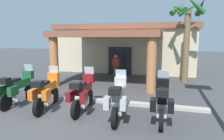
% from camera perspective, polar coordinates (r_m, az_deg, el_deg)
% --- Properties ---
extents(ground_plane, '(80.00, 80.00, 0.00)m').
position_cam_1_polar(ground_plane, '(8.20, -13.03, -11.17)').
color(ground_plane, '#424244').
extents(motel_building, '(11.66, 10.87, 3.91)m').
position_cam_1_polar(motel_building, '(17.90, 3.90, 6.47)').
color(motel_building, beige).
rests_on(motel_building, ground_plane).
extents(motorcycle_green, '(0.73, 2.21, 1.61)m').
position_cam_1_polar(motorcycle_green, '(9.43, -24.93, -4.72)').
color(motorcycle_green, black).
rests_on(motorcycle_green, ground_plane).
extents(motorcycle_orange, '(0.89, 2.20, 1.61)m').
position_cam_1_polar(motorcycle_orange, '(8.45, -17.87, -5.82)').
color(motorcycle_orange, black).
rests_on(motorcycle_orange, ground_plane).
extents(motorcycle_maroon, '(0.74, 2.21, 1.61)m').
position_cam_1_polar(motorcycle_maroon, '(7.88, -8.20, -6.53)').
color(motorcycle_maroon, black).
rests_on(motorcycle_maroon, ground_plane).
extents(motorcycle_silver, '(0.78, 2.21, 1.61)m').
position_cam_1_polar(motorcycle_silver, '(7.09, 1.62, -8.21)').
color(motorcycle_silver, black).
rests_on(motorcycle_silver, ground_plane).
extents(motorcycle_black, '(0.72, 2.21, 1.61)m').
position_cam_1_polar(motorcycle_black, '(7.09, 13.82, -8.46)').
color(motorcycle_black, black).
rests_on(motorcycle_black, ground_plane).
extents(pedestrian, '(0.40, 0.40, 1.65)m').
position_cam_1_polar(pedestrian, '(14.17, 1.02, 1.49)').
color(pedestrian, brown).
rests_on(pedestrian, ground_plane).
extents(palm_tree_near_portico, '(2.18, 2.22, 5.28)m').
position_cam_1_polar(palm_tree_near_portico, '(13.64, 20.29, 11.98)').
color(palm_tree_near_portico, brown).
rests_on(palm_tree_near_portico, ground_plane).
extents(curb_strip, '(9.37, 0.36, 0.12)m').
position_cam_1_polar(curb_strip, '(9.18, -4.77, -8.38)').
color(curb_strip, '#ADA89E').
rests_on(curb_strip, ground_plane).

